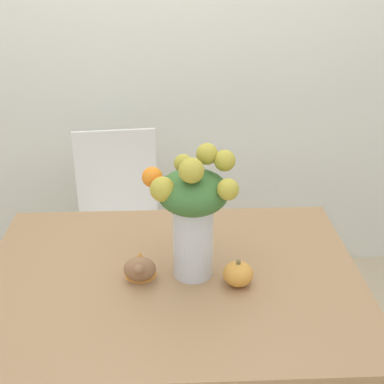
{
  "coord_description": "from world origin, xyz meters",
  "views": [
    {
      "loc": [
        0.0,
        -1.48,
        1.79
      ],
      "look_at": [
        0.07,
        0.01,
        1.07
      ],
      "focal_mm": 50.0,
      "sensor_mm": 36.0,
      "label": 1
    }
  ],
  "objects_px": {
    "pumpkin": "(237,274)",
    "dining_chair_near_window": "(119,226)",
    "turkey_figurine": "(139,266)",
    "flower_vase": "(191,210)"
  },
  "relations": [
    {
      "from": "pumpkin",
      "to": "dining_chair_near_window",
      "type": "xyz_separation_m",
      "value": [
        -0.47,
        0.9,
        -0.32
      ]
    },
    {
      "from": "flower_vase",
      "to": "pumpkin",
      "type": "xyz_separation_m",
      "value": [
        0.14,
        -0.07,
        -0.2
      ]
    },
    {
      "from": "flower_vase",
      "to": "pumpkin",
      "type": "relative_size",
      "value": 4.62
    },
    {
      "from": "pumpkin",
      "to": "dining_chair_near_window",
      "type": "height_order",
      "value": "dining_chair_near_window"
    },
    {
      "from": "flower_vase",
      "to": "dining_chair_near_window",
      "type": "distance_m",
      "value": 1.03
    },
    {
      "from": "turkey_figurine",
      "to": "flower_vase",
      "type": "bearing_deg",
      "value": 4.55
    },
    {
      "from": "pumpkin",
      "to": "turkey_figurine",
      "type": "xyz_separation_m",
      "value": [
        -0.32,
        0.05,
        0.0
      ]
    },
    {
      "from": "dining_chair_near_window",
      "to": "pumpkin",
      "type": "bearing_deg",
      "value": -68.12
    },
    {
      "from": "flower_vase",
      "to": "pumpkin",
      "type": "bearing_deg",
      "value": -25.21
    },
    {
      "from": "pumpkin",
      "to": "turkey_figurine",
      "type": "bearing_deg",
      "value": 170.28
    }
  ]
}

